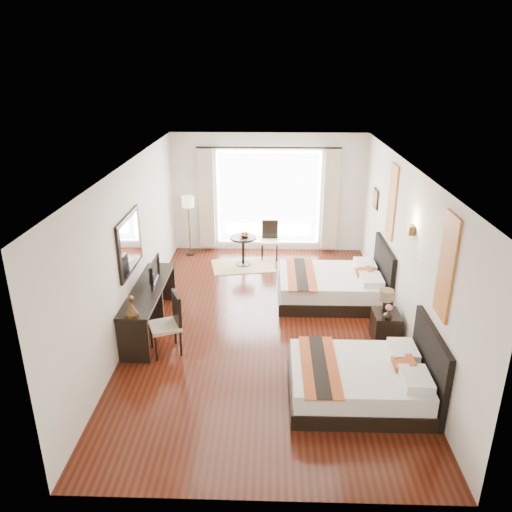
{
  "coord_description": "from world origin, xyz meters",
  "views": [
    {
      "loc": [
        0.07,
        -7.68,
        4.32
      ],
      "look_at": [
        -0.18,
        0.28,
        1.18
      ],
      "focal_mm": 35.0,
      "sensor_mm": 36.0,
      "label": 1
    }
  ],
  "objects_px": {
    "table_lamp": "(386,297)",
    "television": "(151,271)",
    "vase": "(388,315)",
    "window_chair": "(270,247)",
    "bed_far": "(334,285)",
    "floor_lamp": "(188,206)",
    "fruit_bowl": "(244,236)",
    "console_desk": "(150,308)",
    "desk_chair": "(167,335)",
    "nightstand": "(385,327)",
    "bed_near": "(364,380)",
    "side_table": "(243,251)"
  },
  "relations": [
    {
      "from": "table_lamp",
      "to": "vase",
      "type": "distance_m",
      "value": 0.34
    },
    {
      "from": "console_desk",
      "to": "television",
      "type": "bearing_deg",
      "value": 84.67
    },
    {
      "from": "bed_far",
      "to": "side_table",
      "type": "height_order",
      "value": "bed_far"
    },
    {
      "from": "bed_near",
      "to": "table_lamp",
      "type": "distance_m",
      "value": 1.78
    },
    {
      "from": "desk_chair",
      "to": "window_chair",
      "type": "bearing_deg",
      "value": -134.54
    },
    {
      "from": "bed_near",
      "to": "vase",
      "type": "xyz_separation_m",
      "value": [
        0.58,
        1.32,
        0.3
      ]
    },
    {
      "from": "bed_far",
      "to": "floor_lamp",
      "type": "height_order",
      "value": "floor_lamp"
    },
    {
      "from": "table_lamp",
      "to": "television",
      "type": "xyz_separation_m",
      "value": [
        -3.92,
        0.42,
        0.21
      ]
    },
    {
      "from": "vase",
      "to": "fruit_bowl",
      "type": "xyz_separation_m",
      "value": [
        -2.45,
        3.39,
        0.12
      ]
    },
    {
      "from": "floor_lamp",
      "to": "side_table",
      "type": "bearing_deg",
      "value": -25.32
    },
    {
      "from": "bed_far",
      "to": "side_table",
      "type": "xyz_separation_m",
      "value": [
        -1.84,
        1.69,
        0.04
      ]
    },
    {
      "from": "window_chair",
      "to": "desk_chair",
      "type": "bearing_deg",
      "value": -20.15
    },
    {
      "from": "television",
      "to": "bed_far",
      "type": "bearing_deg",
      "value": -76.03
    },
    {
      "from": "bed_far",
      "to": "window_chair",
      "type": "height_order",
      "value": "bed_far"
    },
    {
      "from": "nightstand",
      "to": "vase",
      "type": "xyz_separation_m",
      "value": [
        -0.03,
        -0.2,
        0.33
      ]
    },
    {
      "from": "bed_far",
      "to": "window_chair",
      "type": "bearing_deg",
      "value": 120.18
    },
    {
      "from": "bed_far",
      "to": "floor_lamp",
      "type": "xyz_separation_m",
      "value": [
        -3.14,
        2.3,
        0.9
      ]
    },
    {
      "from": "bed_far",
      "to": "side_table",
      "type": "bearing_deg",
      "value": 137.54
    },
    {
      "from": "bed_far",
      "to": "television",
      "type": "distance_m",
      "value": 3.48
    },
    {
      "from": "side_table",
      "to": "bed_far",
      "type": "bearing_deg",
      "value": -42.46
    },
    {
      "from": "bed_near",
      "to": "bed_far",
      "type": "relative_size",
      "value": 0.94
    },
    {
      "from": "bed_near",
      "to": "bed_far",
      "type": "bearing_deg",
      "value": 91.09
    },
    {
      "from": "bed_far",
      "to": "fruit_bowl",
      "type": "bearing_deg",
      "value": 136.9
    },
    {
      "from": "nightstand",
      "to": "television",
      "type": "xyz_separation_m",
      "value": [
        -3.93,
        0.51,
        0.71
      ]
    },
    {
      "from": "console_desk",
      "to": "fruit_bowl",
      "type": "distance_m",
      "value": 3.26
    },
    {
      "from": "television",
      "to": "window_chair",
      "type": "relative_size",
      "value": 0.83
    },
    {
      "from": "television",
      "to": "fruit_bowl",
      "type": "xyz_separation_m",
      "value": [
        1.45,
        2.68,
        -0.27
      ]
    },
    {
      "from": "bed_near",
      "to": "fruit_bowl",
      "type": "height_order",
      "value": "bed_near"
    },
    {
      "from": "desk_chair",
      "to": "window_chair",
      "type": "height_order",
      "value": "desk_chair"
    },
    {
      "from": "table_lamp",
      "to": "floor_lamp",
      "type": "relative_size",
      "value": 0.26
    },
    {
      "from": "vase",
      "to": "floor_lamp",
      "type": "xyz_separation_m",
      "value": [
        -3.78,
        3.99,
        0.62
      ]
    },
    {
      "from": "console_desk",
      "to": "side_table",
      "type": "relative_size",
      "value": 3.3
    },
    {
      "from": "table_lamp",
      "to": "desk_chair",
      "type": "distance_m",
      "value": 3.56
    },
    {
      "from": "window_chair",
      "to": "table_lamp",
      "type": "bearing_deg",
      "value": 29.17
    },
    {
      "from": "table_lamp",
      "to": "floor_lamp",
      "type": "bearing_deg",
      "value": 135.66
    },
    {
      "from": "floor_lamp",
      "to": "side_table",
      "type": "height_order",
      "value": "floor_lamp"
    },
    {
      "from": "console_desk",
      "to": "window_chair",
      "type": "xyz_separation_m",
      "value": [
        2.03,
        3.35,
        -0.11
      ]
    },
    {
      "from": "console_desk",
      "to": "vase",
      "type": "bearing_deg",
      "value": -7.18
    },
    {
      "from": "desk_chair",
      "to": "vase",
      "type": "bearing_deg",
      "value": 160.83
    },
    {
      "from": "vase",
      "to": "window_chair",
      "type": "bearing_deg",
      "value": 116.19
    },
    {
      "from": "vase",
      "to": "console_desk",
      "type": "bearing_deg",
      "value": 172.82
    },
    {
      "from": "table_lamp",
      "to": "window_chair",
      "type": "xyz_separation_m",
      "value": [
        -1.91,
        3.56,
        -0.49
      ]
    },
    {
      "from": "table_lamp",
      "to": "window_chair",
      "type": "distance_m",
      "value": 4.07
    },
    {
      "from": "table_lamp",
      "to": "fruit_bowl",
      "type": "xyz_separation_m",
      "value": [
        -2.47,
        3.1,
        -0.06
      ]
    },
    {
      "from": "console_desk",
      "to": "window_chair",
      "type": "height_order",
      "value": "window_chair"
    },
    {
      "from": "table_lamp",
      "to": "television",
      "type": "relative_size",
      "value": 0.51
    },
    {
      "from": "nightstand",
      "to": "console_desk",
      "type": "relative_size",
      "value": 0.23
    },
    {
      "from": "side_table",
      "to": "window_chair",
      "type": "bearing_deg",
      "value": 38.48
    },
    {
      "from": "nightstand",
      "to": "fruit_bowl",
      "type": "distance_m",
      "value": 4.06
    },
    {
      "from": "nightstand",
      "to": "desk_chair",
      "type": "xyz_separation_m",
      "value": [
        -3.51,
        -0.46,
        0.05
      ]
    }
  ]
}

